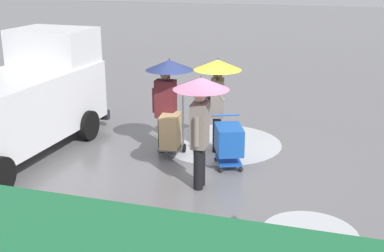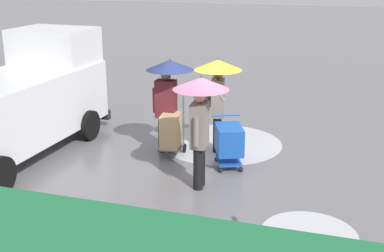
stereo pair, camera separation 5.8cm
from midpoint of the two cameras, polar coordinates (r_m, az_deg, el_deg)
ground_plane at (r=10.57m, az=1.11°, el=-4.94°), size 90.00×90.00×0.00m
slush_patch_near_cluster at (r=12.13m, az=3.40°, el=-1.91°), size 2.88×2.88×0.01m
slush_patch_mid_street at (r=8.44m, az=13.18°, el=-11.62°), size 1.52×1.52×0.01m
slush_patch_far_side at (r=13.81m, az=-16.44°, el=-0.16°), size 1.67×1.67×0.01m
cargo_van_parked_right at (r=11.77m, az=-19.04°, el=2.50°), size 2.30×5.39×2.60m
shopping_cart_vendor at (r=10.58m, az=4.32°, el=-1.68°), size 0.82×0.97×1.02m
hand_dolly_boxes at (r=11.14m, az=-2.22°, el=-0.60°), size 0.58×0.75×1.32m
pedestrian_pink_side at (r=11.16m, az=3.01°, el=4.73°), size 1.04×1.04×2.15m
pedestrian_black_side at (r=9.32m, az=1.11°, el=2.23°), size 1.04×1.04×2.15m
pedestrian_white_side at (r=11.11m, az=-2.53°, el=4.75°), size 1.04×1.04×2.15m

